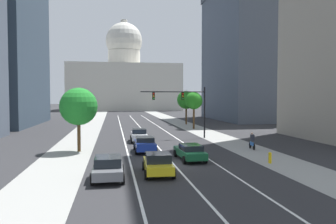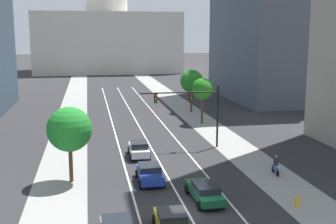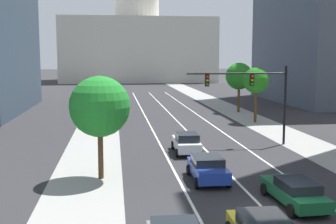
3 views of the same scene
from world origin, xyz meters
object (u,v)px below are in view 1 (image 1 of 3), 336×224
(street_tree_far_right, at_px, (194,101))
(car_green, at_px, (190,152))
(fire_hydrant, at_px, (270,158))
(car_yellow, at_px, (158,164))
(car_gray, at_px, (108,167))
(car_white, at_px, (139,135))
(traffic_signal_mast, at_px, (184,102))
(capitol_building, at_px, (124,81))
(car_blue, at_px, (145,144))
(street_tree_mid_left, at_px, (79,107))
(street_tree_mid_right, at_px, (186,100))
(cyclist, at_px, (252,141))

(street_tree_far_right, bearing_deg, car_green, -104.49)
(fire_hydrant, height_order, street_tree_far_right, street_tree_far_right)
(car_yellow, relative_size, car_gray, 0.98)
(car_white, xyz_separation_m, traffic_signal_mast, (6.00, 2.25, 3.87))
(car_green, relative_size, fire_hydrant, 5.31)
(capitol_building, height_order, street_tree_far_right, capitol_building)
(car_blue, xyz_separation_m, street_tree_mid_left, (-6.30, 1.30, 3.60))
(car_yellow, bearing_deg, street_tree_mid_right, -13.06)
(car_blue, height_order, traffic_signal_mast, traffic_signal_mast)
(car_green, xyz_separation_m, street_tree_far_right, (6.89, 26.66, 3.94))
(street_tree_far_right, relative_size, street_tree_mid_left, 0.99)
(car_blue, relative_size, street_tree_far_right, 0.68)
(car_yellow, xyz_separation_m, traffic_signal_mast, (6.00, 19.25, 3.93))
(street_tree_mid_left, bearing_deg, capitol_building, 85.70)
(capitol_building, height_order, car_gray, capitol_building)
(cyclist, height_order, street_tree_far_right, street_tree_far_right)
(capitol_building, bearing_deg, cyclist, -85.10)
(car_blue, relative_size, street_tree_mid_right, 0.64)
(capitol_building, bearing_deg, fire_hydrant, -86.17)
(car_blue, distance_m, cyclist, 10.89)
(car_blue, distance_m, car_white, 7.53)
(traffic_signal_mast, distance_m, cyclist, 11.70)
(street_tree_far_right, bearing_deg, cyclist, -88.31)
(car_yellow, xyz_separation_m, fire_hydrant, (9.35, 2.35, -0.29))
(fire_hydrant, height_order, street_tree_mid_left, street_tree_mid_left)
(car_blue, xyz_separation_m, car_white, (-0.00, 7.53, 0.04))
(street_tree_far_right, distance_m, street_tree_mid_right, 9.00)
(cyclist, bearing_deg, car_gray, 128.97)
(car_gray, xyz_separation_m, cyclist, (14.24, 10.06, 0.09))
(street_tree_mid_left, bearing_deg, street_tree_far_right, 51.31)
(street_tree_mid_right, bearing_deg, fire_hydrant, -92.39)
(traffic_signal_mast, height_order, fire_hydrant, traffic_signal_mast)
(car_gray, height_order, cyclist, cyclist)
(car_green, height_order, car_white, car_white)
(capitol_building, bearing_deg, car_gray, -92.44)
(traffic_signal_mast, bearing_deg, fire_hydrant, -78.78)
(car_green, bearing_deg, traffic_signal_mast, -12.62)
(cyclist, height_order, street_tree_mid_right, street_tree_mid_right)
(car_white, distance_m, cyclist, 13.32)
(car_green, distance_m, street_tree_far_right, 27.81)
(car_green, height_order, street_tree_mid_left, street_tree_mid_left)
(street_tree_far_right, height_order, street_tree_mid_right, street_tree_mid_right)
(street_tree_mid_left, xyz_separation_m, street_tree_mid_right, (17.23, 29.62, 0.38))
(street_tree_mid_left, bearing_deg, car_blue, -11.71)
(capitol_building, distance_m, car_yellow, 117.42)
(street_tree_mid_left, bearing_deg, car_gray, -75.60)
(cyclist, bearing_deg, street_tree_far_right, 5.41)
(traffic_signal_mast, bearing_deg, street_tree_far_right, 70.79)
(car_gray, bearing_deg, traffic_signal_mast, -24.81)
(car_yellow, relative_size, cyclist, 2.43)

